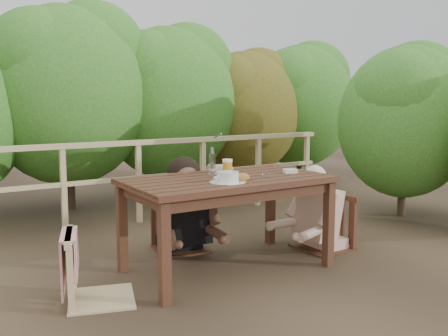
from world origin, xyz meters
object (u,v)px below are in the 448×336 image
diner_right (326,179)px  bottle (212,162)px  bread_roll (242,178)px  tumbler (264,175)px  chair_left (99,235)px  beer_glass (227,169)px  soup_near (228,178)px  butter_tub (290,172)px  chair_far (180,199)px  table (227,224)px  chair_right (324,198)px  soup_far (222,170)px  woman (179,178)px

diner_right → bottle: 1.26m
bread_roll → bottle: bearing=97.3°
tumbler → bread_roll: bearing=-169.9°
chair_left → bottle: (1.14, 0.27, 0.44)m
beer_glass → soup_near: bearing=-121.9°
tumbler → butter_tub: (0.35, 0.07, -0.01)m
chair_far → soup_near: size_ratio=3.38×
table → chair_far: chair_far is taller
tumbler → butter_tub: tumbler is taller
table → chair_right: chair_right is taller
chair_far → tumbler: chair_far is taller
table → chair_far: 0.74m
tumbler → soup_near: bearing=-174.2°
chair_right → beer_glass: size_ratio=6.00×
diner_right → bottle: diner_right is taller
soup_near → bottle: bottle is taller
soup_far → butter_tub: soup_far is taller
woman → butter_tub: bearing=140.6°
woman → beer_glass: woman is taller
tumbler → woman: bearing=111.8°
soup_far → tumbler: bearing=-64.5°
bread_roll → chair_right: bearing=11.0°
table → diner_right: bearing=0.3°
tumbler → butter_tub: bearing=11.6°
chair_right → soup_near: chair_right is taller
chair_far → chair_right: bearing=-19.9°
woman → bottle: (0.06, -0.56, 0.21)m
chair_right → butter_tub: (-0.53, -0.10, 0.32)m
table → diner_right: diner_right is taller
bottle → tumbler: 0.49m
chair_left → soup_far: (1.26, 0.30, 0.35)m
soup_far → butter_tub: (0.54, -0.32, -0.02)m
woman → soup_far: bearing=119.1°
soup_near → soup_far: (0.22, 0.43, -0.01)m
diner_right → tumbler: bearing=101.5°
chair_right → tumbler: (-0.88, -0.18, 0.33)m
soup_near → butter_tub: soup_near is taller
woman → diner_right: 1.48m
bread_roll → beer_glass: beer_glass is taller
table → chair_left: bearing=-176.1°
diner_right → bread_roll: (-1.17, -0.22, 0.14)m
soup_near → chair_far: bearing=87.9°
table → soup_near: 0.52m
woman → bottle: bearing=105.9°
chair_left → bottle: bottle is taller
bread_roll → tumbler: bread_roll is taller
chair_left → tumbler: bearing=-76.3°
soup_near → bread_roll: size_ratio=2.26×
bread_roll → tumbler: size_ratio=2.01×
chair_right → butter_tub: 0.63m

